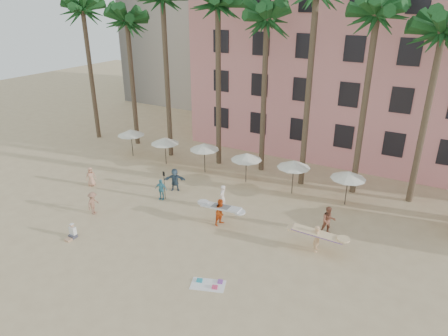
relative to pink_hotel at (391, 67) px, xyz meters
name	(u,v)px	position (x,y,z in m)	size (l,w,h in m)	color
ground	(161,269)	(-7.00, -26.00, -8.00)	(120.00, 120.00, 0.00)	#D1B789
pink_hotel	(391,67)	(0.00, 0.00, 0.00)	(35.00, 14.00, 16.00)	pink
palm_row	(284,11)	(-6.49, -11.00, 4.97)	(44.40, 5.40, 16.30)	brown
umbrella_row	(224,151)	(-10.00, -13.50, -5.67)	(22.50, 2.70, 2.73)	#332B23
beach_towel	(209,284)	(-4.00, -25.82, -7.97)	(2.03, 1.55, 0.14)	white
carrier_yellow	(317,237)	(-0.06, -20.07, -7.04)	(3.00, 1.05, 1.69)	#E1AF7E
carrier_white	(221,211)	(-6.49, -20.22, -7.03)	(2.74, 1.05, 1.84)	#DF5317
beachgoers	(182,194)	(-10.24, -19.26, -7.12)	(19.44, 7.00, 1.89)	tan
paddle	(164,182)	(-11.93, -19.11, -6.59)	(0.18, 0.04, 2.23)	black
seated_man	(72,233)	(-13.77, -26.21, -7.67)	(0.43, 0.74, 0.96)	#3F3F4C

